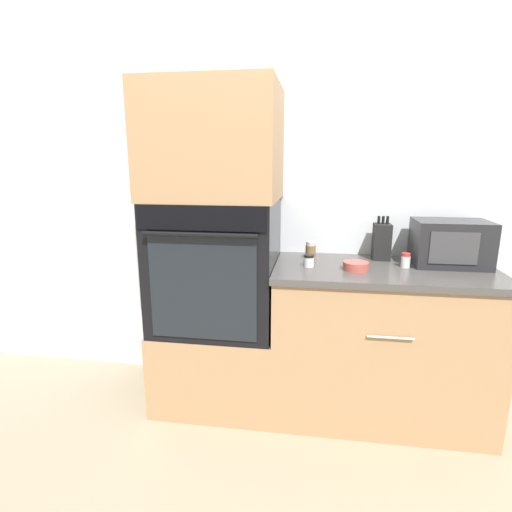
{
  "coord_description": "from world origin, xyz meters",
  "views": [
    {
      "loc": [
        0.21,
        -1.88,
        1.44
      ],
      "look_at": [
        -0.11,
        0.21,
        0.93
      ],
      "focal_mm": 28.0,
      "sensor_mm": 36.0,
      "label": 1
    }
  ],
  "objects_px": {
    "microwave": "(450,243)",
    "condiment_jar_near": "(309,261)",
    "condiment_jar_mid": "(311,251)",
    "knife_block": "(382,241)",
    "bowl": "(356,266)",
    "condiment_jar_far": "(406,260)",
    "wall_oven": "(217,264)"
  },
  "relations": [
    {
      "from": "bowl",
      "to": "condiment_jar_mid",
      "type": "distance_m",
      "value": 0.31
    },
    {
      "from": "microwave",
      "to": "knife_block",
      "type": "xyz_separation_m",
      "value": [
        -0.35,
        0.09,
        -0.02
      ]
    },
    {
      "from": "wall_oven",
      "to": "bowl",
      "type": "bearing_deg",
      "value": -4.9
    },
    {
      "from": "condiment_jar_near",
      "to": "microwave",
      "type": "bearing_deg",
      "value": 11.0
    },
    {
      "from": "microwave",
      "to": "condiment_jar_far",
      "type": "xyz_separation_m",
      "value": [
        -0.25,
        -0.09,
        -0.09
      ]
    },
    {
      "from": "bowl",
      "to": "condiment_jar_mid",
      "type": "height_order",
      "value": "condiment_jar_mid"
    },
    {
      "from": "condiment_jar_near",
      "to": "knife_block",
      "type": "bearing_deg",
      "value": 29.65
    },
    {
      "from": "bowl",
      "to": "condiment_jar_far",
      "type": "xyz_separation_m",
      "value": [
        0.27,
        0.09,
        0.02
      ]
    },
    {
      "from": "condiment_jar_far",
      "to": "bowl",
      "type": "bearing_deg",
      "value": -161.48
    },
    {
      "from": "condiment_jar_far",
      "to": "condiment_jar_near",
      "type": "bearing_deg",
      "value": -173.09
    },
    {
      "from": "bowl",
      "to": "condiment_jar_near",
      "type": "relative_size",
      "value": 2.02
    },
    {
      "from": "bowl",
      "to": "condiment_jar_far",
      "type": "relative_size",
      "value": 1.68
    },
    {
      "from": "wall_oven",
      "to": "condiment_jar_near",
      "type": "height_order",
      "value": "wall_oven"
    },
    {
      "from": "condiment_jar_near",
      "to": "condiment_jar_far",
      "type": "bearing_deg",
      "value": 6.91
    },
    {
      "from": "knife_block",
      "to": "condiment_jar_near",
      "type": "xyz_separation_m",
      "value": [
        -0.41,
        -0.24,
        -0.07
      ]
    },
    {
      "from": "microwave",
      "to": "bowl",
      "type": "distance_m",
      "value": 0.56
    },
    {
      "from": "microwave",
      "to": "condiment_jar_near",
      "type": "height_order",
      "value": "microwave"
    },
    {
      "from": "wall_oven",
      "to": "knife_block",
      "type": "height_order",
      "value": "wall_oven"
    },
    {
      "from": "microwave",
      "to": "condiment_jar_mid",
      "type": "height_order",
      "value": "microwave"
    },
    {
      "from": "knife_block",
      "to": "condiment_jar_mid",
      "type": "relative_size",
      "value": 2.38
    },
    {
      "from": "microwave",
      "to": "condiment_jar_near",
      "type": "bearing_deg",
      "value": -169.0
    },
    {
      "from": "knife_block",
      "to": "condiment_jar_far",
      "type": "xyz_separation_m",
      "value": [
        0.11,
        -0.17,
        -0.07
      ]
    },
    {
      "from": "knife_block",
      "to": "condiment_jar_far",
      "type": "relative_size",
      "value": 3.21
    },
    {
      "from": "wall_oven",
      "to": "condiment_jar_mid",
      "type": "relative_size",
      "value": 6.91
    },
    {
      "from": "condiment_jar_near",
      "to": "condiment_jar_mid",
      "type": "height_order",
      "value": "condiment_jar_mid"
    },
    {
      "from": "condiment_jar_mid",
      "to": "condiment_jar_far",
      "type": "relative_size",
      "value": 1.35
    },
    {
      "from": "bowl",
      "to": "condiment_jar_near",
      "type": "xyz_separation_m",
      "value": [
        -0.25,
        0.03,
        0.01
      ]
    },
    {
      "from": "microwave",
      "to": "condiment_jar_mid",
      "type": "relative_size",
      "value": 3.62
    },
    {
      "from": "wall_oven",
      "to": "knife_block",
      "type": "xyz_separation_m",
      "value": [
        0.94,
        0.2,
        0.12
      ]
    },
    {
      "from": "condiment_jar_mid",
      "to": "condiment_jar_far",
      "type": "xyz_separation_m",
      "value": [
        0.51,
        -0.11,
        -0.01
      ]
    },
    {
      "from": "bowl",
      "to": "condiment_jar_near",
      "type": "distance_m",
      "value": 0.25
    },
    {
      "from": "wall_oven",
      "to": "condiment_jar_far",
      "type": "height_order",
      "value": "wall_oven"
    }
  ]
}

